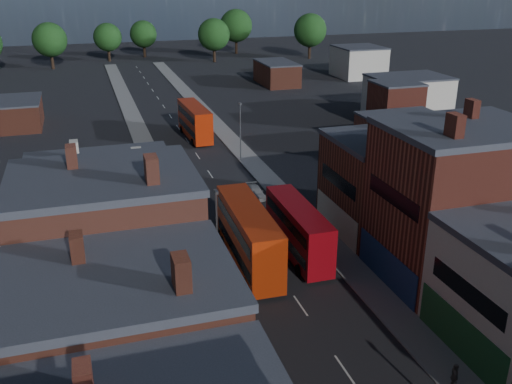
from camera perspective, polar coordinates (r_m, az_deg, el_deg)
pavement_west at (r=67.00m, az=-8.88°, el=-0.40°), size 3.00×200.00×0.12m
pavement_east at (r=69.79m, az=1.71°, el=0.77°), size 3.00×200.00×0.12m
lamp_post_2 at (r=47.28m, az=-3.92°, el=-3.70°), size 0.25×0.70×8.12m
lamp_post_3 at (r=77.09m, az=-1.58°, el=6.43°), size 0.25×0.70×8.12m
bus_0 at (r=50.06m, az=-0.73°, el=-4.38°), size 3.41×12.69×5.45m
bus_1 at (r=52.12m, az=4.25°, el=-3.73°), size 2.90×11.27×4.86m
bus_2 at (r=88.98m, az=-6.15°, el=7.09°), size 3.36×11.98×5.13m
car_2 at (r=55.52m, az=-3.59°, el=-4.42°), size 2.18×4.14×1.11m
car_3 at (r=65.95m, az=-0.06°, el=0.00°), size 1.78×4.12×1.18m
ped_3 at (r=39.25m, az=19.24°, el=-17.09°), size 0.94×1.26×1.96m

